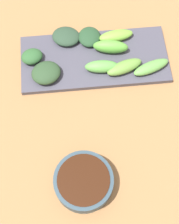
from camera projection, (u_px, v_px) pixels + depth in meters
tabletop at (94, 107)px, 0.76m from camera, size 2.10×2.10×0.02m
sauce_bowl at (84, 182)px, 0.66m from camera, size 0.12×0.12×0.04m
serving_plate at (94, 59)px, 0.80m from camera, size 0.15×0.34×0.01m
broccoli_leafy_0 at (89, 37)px, 0.80m from camera, size 0.06×0.06×0.02m
broccoli_stalk_1 at (102, 66)px, 0.77m from camera, size 0.03×0.08×0.03m
broccoli_stalk_2 at (124, 67)px, 0.77m from camera, size 0.06×0.09×0.02m
broccoli_leafy_3 at (32, 57)px, 0.78m from camera, size 0.05×0.06×0.02m
broccoli_stalk_4 at (111, 47)px, 0.78m from camera, size 0.04×0.08×0.03m
broccoli_leafy_5 at (66, 36)px, 0.80m from camera, size 0.07×0.08×0.02m
broccoli_stalk_6 at (151, 67)px, 0.77m from camera, size 0.05×0.09×0.02m
broccoli_leafy_7 at (46, 73)px, 0.76m from camera, size 0.08×0.08×0.03m
broccoli_stalk_8 at (116, 36)px, 0.80m from camera, size 0.04×0.08×0.02m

